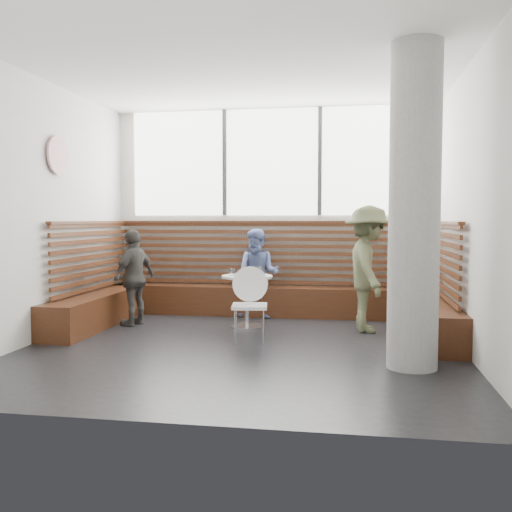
% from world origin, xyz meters
% --- Properties ---
extents(room, '(5.00, 5.00, 3.20)m').
position_xyz_m(room, '(0.00, 0.00, 1.60)').
color(room, silver).
rests_on(room, ground).
extents(booth, '(5.00, 2.50, 1.44)m').
position_xyz_m(booth, '(0.00, 1.77, 0.41)').
color(booth, '#381C0E').
rests_on(booth, ground).
extents(concrete_column, '(0.50, 0.50, 3.20)m').
position_xyz_m(concrete_column, '(1.85, -0.60, 1.60)').
color(concrete_column, gray).
rests_on(concrete_column, ground).
extents(wall_art, '(0.03, 0.50, 0.50)m').
position_xyz_m(wall_art, '(-2.46, 0.40, 2.30)').
color(wall_art, white).
rests_on(wall_art, room).
extents(cafe_table, '(0.70, 0.70, 0.72)m').
position_xyz_m(cafe_table, '(-0.16, 1.23, 0.51)').
color(cafe_table, silver).
rests_on(cafe_table, ground).
extents(cafe_chair, '(0.44, 0.43, 0.91)m').
position_xyz_m(cafe_chair, '(0.05, 0.32, 0.53)').
color(cafe_chair, white).
rests_on(cafe_chair, ground).
extents(adult_man, '(0.76, 1.15, 1.67)m').
position_xyz_m(adult_man, '(1.47, 1.23, 0.83)').
color(adult_man, '#555B3C').
rests_on(adult_man, ground).
extents(child_back, '(0.70, 0.57, 1.34)m').
position_xyz_m(child_back, '(-0.13, 1.97, 0.67)').
color(child_back, '#6172A9').
rests_on(child_back, ground).
extents(child_left, '(0.55, 0.85, 1.34)m').
position_xyz_m(child_left, '(-1.75, 1.15, 0.67)').
color(child_left, '#44413D').
rests_on(child_left, ground).
extents(plate_near, '(0.22, 0.22, 0.02)m').
position_xyz_m(plate_near, '(-0.27, 1.29, 0.72)').
color(plate_near, white).
rests_on(plate_near, cafe_table).
extents(plate_far, '(0.22, 0.22, 0.02)m').
position_xyz_m(plate_far, '(-0.04, 1.33, 0.72)').
color(plate_far, white).
rests_on(plate_far, cafe_table).
extents(glass_left, '(0.07, 0.07, 0.11)m').
position_xyz_m(glass_left, '(-0.35, 1.14, 0.77)').
color(glass_left, white).
rests_on(glass_left, cafe_table).
extents(glass_mid, '(0.06, 0.06, 0.10)m').
position_xyz_m(glass_mid, '(-0.15, 1.13, 0.77)').
color(glass_mid, white).
rests_on(glass_mid, cafe_table).
extents(glass_right, '(0.08, 0.08, 0.12)m').
position_xyz_m(glass_right, '(0.01, 1.29, 0.78)').
color(glass_right, white).
rests_on(glass_right, cafe_table).
extents(menu_card, '(0.24, 0.21, 0.00)m').
position_xyz_m(menu_card, '(-0.12, 1.08, 0.72)').
color(menu_card, '#A5C64C').
rests_on(menu_card, cafe_table).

